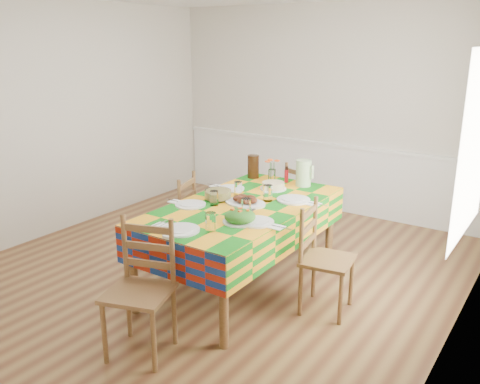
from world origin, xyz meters
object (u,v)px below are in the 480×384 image
(green_pitcher, at_px, (304,173))
(chair_left, at_px, (175,220))
(meat_platter, at_px, (245,201))
(tea_pitcher, at_px, (253,167))
(chair_near, at_px, (141,290))
(chair_far, at_px, (305,203))
(chair_right, at_px, (323,259))
(dining_table, at_px, (242,214))

(green_pitcher, bearing_deg, chair_left, -139.73)
(meat_platter, height_order, tea_pitcher, tea_pitcher)
(tea_pitcher, height_order, chair_near, tea_pitcher)
(meat_platter, xyz_separation_m, green_pitcher, (0.16, 0.84, 0.10))
(chair_far, bearing_deg, meat_platter, 108.82)
(chair_near, distance_m, chair_far, 2.60)
(chair_right, bearing_deg, meat_platter, 79.48)
(green_pitcher, bearing_deg, tea_pitcher, -177.94)
(chair_near, xyz_separation_m, chair_left, (-0.81, 1.31, -0.03))
(green_pitcher, bearing_deg, chair_right, -53.45)
(dining_table, relative_size, green_pitcher, 7.65)
(tea_pitcher, distance_m, chair_right, 1.57)
(tea_pitcher, bearing_deg, green_pitcher, 2.06)
(chair_far, bearing_deg, chair_left, 75.25)
(chair_right, bearing_deg, chair_far, 24.33)
(chair_far, bearing_deg, green_pitcher, 131.04)
(meat_platter, bearing_deg, chair_far, 91.39)
(meat_platter, height_order, chair_left, chair_left)
(dining_table, distance_m, tea_pitcher, 0.96)
(chair_near, relative_size, chair_left, 1.05)
(dining_table, relative_size, meat_platter, 5.20)
(tea_pitcher, distance_m, chair_near, 2.22)
(tea_pitcher, bearing_deg, chair_right, -34.37)
(tea_pitcher, xyz_separation_m, chair_left, (-0.41, -0.83, -0.45))
(tea_pitcher, bearing_deg, chair_far, 48.84)
(chair_near, xyz_separation_m, chair_right, (0.84, 1.29, -0.03))
(meat_platter, distance_m, chair_far, 1.33)
(green_pitcher, bearing_deg, dining_table, -101.74)
(green_pitcher, xyz_separation_m, chair_left, (-1.01, -0.85, -0.46))
(chair_left, bearing_deg, chair_right, 73.18)
(chair_left, relative_size, chair_right, 1.01)
(chair_far, relative_size, chair_left, 0.96)
(tea_pitcher, bearing_deg, chair_near, -79.38)
(tea_pitcher, bearing_deg, meat_platter, -61.98)
(meat_platter, height_order, chair_far, chair_far)
(chair_far, xyz_separation_m, chair_right, (0.84, -1.31, 0.01))
(green_pitcher, height_order, chair_right, green_pitcher)
(dining_table, height_order, green_pitcher, green_pitcher)
(dining_table, height_order, chair_left, chair_left)
(green_pitcher, xyz_separation_m, chair_far, (-0.19, 0.44, -0.48))
(dining_table, height_order, chair_far, chair_far)
(chair_left, height_order, chair_right, chair_left)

